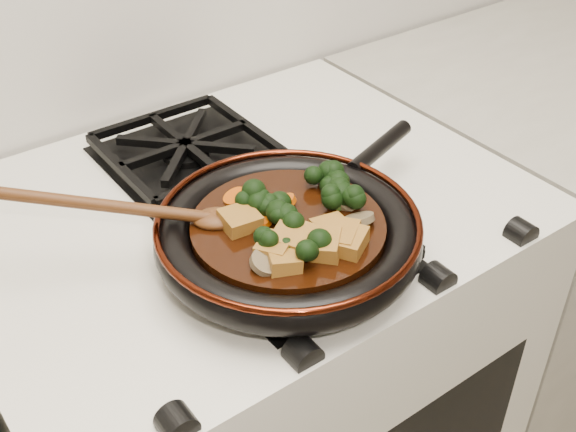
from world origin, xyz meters
TOP-DOWN VIEW (x-y plane):
  - stove at (0.00, 1.69)m, footprint 0.76×0.60m
  - burner_grate_front at (0.00, 1.55)m, footprint 0.23×0.23m
  - burner_grate_back at (0.00, 1.83)m, footprint 0.23×0.23m
  - skillet at (-0.02, 1.55)m, footprint 0.43×0.32m
  - braising_sauce at (-0.02, 1.55)m, footprint 0.23×0.23m
  - tofu_cube_0 at (0.00, 1.48)m, footprint 0.06×0.06m
  - tofu_cube_1 at (-0.04, 1.51)m, footprint 0.06×0.06m
  - tofu_cube_2 at (0.01, 1.50)m, footprint 0.05×0.05m
  - tofu_cube_3 at (-0.02, 1.48)m, footprint 0.07×0.06m
  - tofu_cube_4 at (-0.07, 1.49)m, footprint 0.05×0.05m
  - tofu_cube_5 at (0.01, 1.47)m, footprint 0.06×0.06m
  - tofu_cube_6 at (-0.07, 1.51)m, footprint 0.05×0.05m
  - tofu_cube_7 at (-0.07, 1.57)m, footprint 0.05×0.04m
  - broccoli_floret_0 at (-0.04, 1.48)m, footprint 0.09×0.08m
  - broccoli_floret_1 at (-0.06, 1.51)m, footprint 0.07×0.08m
  - broccoli_floret_2 at (-0.04, 1.59)m, footprint 0.07×0.07m
  - broccoli_floret_3 at (0.07, 1.58)m, footprint 0.08×0.08m
  - broccoli_floret_4 at (-0.03, 1.56)m, footprint 0.09×0.08m
  - broccoli_floret_5 at (0.05, 1.53)m, footprint 0.08×0.08m
  - broccoli_floret_6 at (0.05, 1.53)m, footprint 0.08×0.07m
  - broccoli_floret_7 at (-0.02, 1.54)m, footprint 0.08×0.09m
  - carrot_coin_0 at (-0.06, 1.52)m, footprint 0.03×0.03m
  - carrot_coin_1 at (-0.05, 1.56)m, footprint 0.03×0.03m
  - carrot_coin_2 at (-0.04, 1.62)m, footprint 0.03×0.03m
  - carrot_coin_3 at (-0.00, 1.58)m, footprint 0.03×0.03m
  - mushroom_slice_0 at (0.06, 1.53)m, footprint 0.04×0.04m
  - mushroom_slice_1 at (0.05, 1.50)m, footprint 0.04×0.04m
  - mushroom_slice_2 at (0.03, 1.48)m, footprint 0.04×0.04m
  - mushroom_slice_3 at (0.06, 1.53)m, footprint 0.04×0.04m
  - mushroom_slice_4 at (-0.09, 1.50)m, footprint 0.05×0.05m
  - wooden_spoon at (-0.16, 1.64)m, footprint 0.17×0.11m

SIDE VIEW (x-z plane):
  - stove at x=0.00m, z-range 0.00..0.90m
  - burner_grate_front at x=0.00m, z-range 0.90..0.93m
  - burner_grate_back at x=0.00m, z-range 0.90..0.93m
  - skillet at x=-0.02m, z-range 0.92..0.97m
  - braising_sauce at x=-0.02m, z-range 0.94..0.96m
  - carrot_coin_0 at x=-0.06m, z-range 0.96..0.97m
  - carrot_coin_1 at x=-0.05m, z-range 0.96..0.97m
  - carrot_coin_2 at x=-0.04m, z-range 0.95..0.97m
  - carrot_coin_3 at x=0.00m, z-range 0.95..0.98m
  - mushroom_slice_0 at x=0.06m, z-range 0.95..0.98m
  - mushroom_slice_1 at x=0.05m, z-range 0.95..0.98m
  - mushroom_slice_2 at x=0.03m, z-range 0.95..0.98m
  - mushroom_slice_3 at x=0.06m, z-range 0.95..0.98m
  - mushroom_slice_4 at x=-0.09m, z-range 0.96..0.98m
  - tofu_cube_4 at x=-0.07m, z-range 0.95..0.98m
  - tofu_cube_6 at x=-0.07m, z-range 0.95..0.98m
  - tofu_cube_2 at x=0.01m, z-range 0.95..0.98m
  - tofu_cube_7 at x=-0.07m, z-range 0.95..0.98m
  - broccoli_floret_1 at x=-0.06m, z-range 0.94..1.00m
  - tofu_cube_1 at x=-0.04m, z-range 0.95..0.98m
  - tofu_cube_3 at x=-0.02m, z-range 0.95..0.98m
  - tofu_cube_5 at x=0.01m, z-range 0.95..0.98m
  - tofu_cube_0 at x=0.00m, z-range 0.95..0.98m
  - broccoli_floret_4 at x=-0.03m, z-range 0.94..1.00m
  - broccoli_floret_3 at x=0.07m, z-range 0.94..0.99m
  - broccoli_floret_5 at x=0.05m, z-range 0.93..1.01m
  - broccoli_floret_0 at x=-0.04m, z-range 0.94..1.00m
  - broccoli_floret_7 at x=-0.02m, z-range 0.94..1.00m
  - broccoli_floret_2 at x=-0.04m, z-range 0.94..1.00m
  - broccoli_floret_6 at x=0.05m, z-range 0.94..1.01m
  - wooden_spoon at x=-0.16m, z-range 0.84..1.13m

